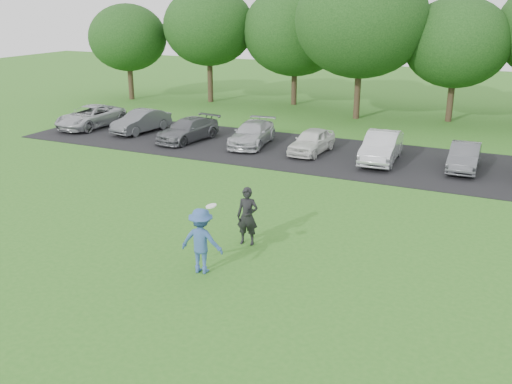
{
  "coord_description": "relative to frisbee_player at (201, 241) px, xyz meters",
  "views": [
    {
      "loc": [
        6.63,
        -10.7,
        6.62
      ],
      "look_at": [
        0.0,
        3.5,
        1.3
      ],
      "focal_mm": 40.0,
      "sensor_mm": 36.0,
      "label": 1
    }
  ],
  "objects": [
    {
      "name": "frisbee_player",
      "position": [
        0.0,
        0.0,
        0.0
      ],
      "size": [
        1.18,
        0.77,
        1.89
      ],
      "color": "#355696",
      "rests_on": "ground"
    },
    {
      "name": "parked_cars",
      "position": [
        -0.09,
        12.37,
        -0.26
      ],
      "size": [
        30.34,
        4.72,
        1.25
      ],
      "color": "#B1B4B8",
      "rests_on": "parking_lot"
    },
    {
      "name": "tree_row",
      "position": [
        1.7,
        22.11,
        4.05
      ],
      "size": [
        42.39,
        9.85,
        8.64
      ],
      "color": "#38281C",
      "rests_on": "ground"
    },
    {
      "name": "camera_bystander",
      "position": [
        0.29,
        2.07,
        -0.02
      ],
      "size": [
        0.66,
        0.49,
        1.67
      ],
      "color": "black",
      "rests_on": "ground"
    },
    {
      "name": "ground",
      "position": [
        0.18,
        -0.65,
        -0.86
      ],
      "size": [
        100.0,
        100.0,
        0.0
      ],
      "primitive_type": "plane",
      "color": "#327220",
      "rests_on": "ground"
    },
    {
      "name": "parking_lot",
      "position": [
        0.18,
        12.35,
        -0.84
      ],
      "size": [
        32.0,
        6.5,
        0.03
      ],
      "primitive_type": "cube",
      "color": "black",
      "rests_on": "ground"
    }
  ]
}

